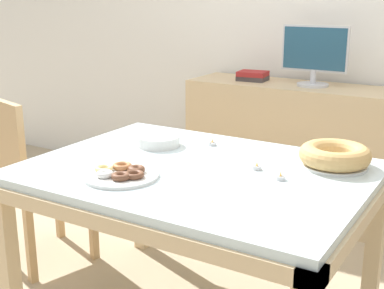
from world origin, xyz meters
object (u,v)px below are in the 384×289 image
(pastry_platter, at_px, (121,174))
(book_stack, at_px, (253,76))
(tealight_near_cakes, at_px, (257,167))
(tealight_near_front, at_px, (280,177))
(chair, at_px, (29,173))
(plate_stack, at_px, (158,141))
(cake_chocolate_round, at_px, (335,156))
(tealight_right_edge, at_px, (212,143))
(computer_monitor, at_px, (314,56))

(pastry_platter, bearing_deg, book_stack, 97.19)
(tealight_near_cakes, bearing_deg, tealight_near_front, -27.12)
(chair, height_order, plate_stack, chair)
(tealight_near_cakes, bearing_deg, cake_chocolate_round, 37.76)
(pastry_platter, height_order, tealight_right_edge, pastry_platter)
(plate_stack, bearing_deg, book_stack, 93.66)
(book_stack, bearing_deg, computer_monitor, -0.19)
(computer_monitor, height_order, cake_chocolate_round, computer_monitor)
(book_stack, xyz_separation_m, plate_stack, (0.08, -1.24, -0.15))
(computer_monitor, xyz_separation_m, tealight_near_front, (0.35, -1.39, -0.32))
(computer_monitor, relative_size, plate_stack, 2.02)
(chair, xyz_separation_m, pastry_platter, (0.87, -0.28, 0.24))
(computer_monitor, bearing_deg, tealight_near_front, -75.71)
(cake_chocolate_round, relative_size, tealight_near_cakes, 7.56)
(pastry_platter, height_order, tealight_near_cakes, pastry_platter)
(chair, bearing_deg, computer_monitor, 52.80)
(computer_monitor, relative_size, tealight_near_front, 10.60)
(computer_monitor, height_order, tealight_right_edge, computer_monitor)
(tealight_near_front, bearing_deg, computer_monitor, 104.29)
(chair, relative_size, tealight_near_front, 23.50)
(cake_chocolate_round, height_order, plate_stack, cake_chocolate_round)
(book_stack, relative_size, cake_chocolate_round, 0.68)
(chair, bearing_deg, book_stack, 65.21)
(tealight_near_front, relative_size, tealight_near_cakes, 1.00)
(tealight_right_edge, bearing_deg, computer_monitor, 83.84)
(chair, bearing_deg, tealight_near_cakes, 3.87)
(tealight_right_edge, xyz_separation_m, tealight_near_front, (0.47, -0.29, 0.00))
(cake_chocolate_round, bearing_deg, book_stack, 128.97)
(chair, height_order, book_stack, book_stack)
(tealight_near_front, bearing_deg, plate_stack, 167.42)
(book_stack, xyz_separation_m, tealight_right_edge, (0.30, -1.10, -0.16))
(tealight_right_edge, bearing_deg, cake_chocolate_round, -1.93)
(chair, xyz_separation_m, cake_chocolate_round, (1.56, 0.29, 0.27))
(cake_chocolate_round, xyz_separation_m, pastry_platter, (-0.69, -0.58, -0.03))
(pastry_platter, bearing_deg, cake_chocolate_round, 39.89)
(tealight_near_front, bearing_deg, pastry_platter, -151.47)
(book_stack, distance_m, cake_chocolate_round, 1.44)
(pastry_platter, xyz_separation_m, tealight_near_cakes, (0.43, 0.37, -0.00))
(plate_stack, height_order, tealight_near_cakes, plate_stack)
(plate_stack, xyz_separation_m, tealight_near_cakes, (0.56, -0.09, -0.01))
(computer_monitor, xyz_separation_m, pastry_platter, (-0.20, -1.69, -0.32))
(book_stack, distance_m, tealight_right_edge, 1.15)
(pastry_platter, height_order, plate_stack, plate_stack)
(tealight_near_front, bearing_deg, tealight_right_edge, 148.09)
(computer_monitor, bearing_deg, plate_stack, -105.34)
(cake_chocolate_round, height_order, tealight_near_front, cake_chocolate_round)
(tealight_right_edge, distance_m, tealight_near_front, 0.56)
(chair, relative_size, tealight_right_edge, 23.50)
(plate_stack, height_order, tealight_near_front, plate_stack)
(cake_chocolate_round, xyz_separation_m, plate_stack, (-0.83, -0.12, -0.02))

